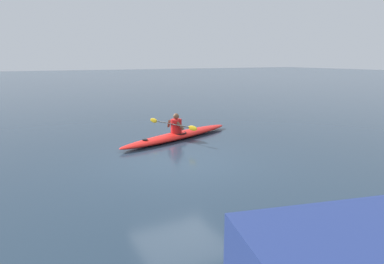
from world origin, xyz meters
TOP-DOWN VIEW (x-y plane):
  - ground_plane at (0.00, 0.00)m, footprint 160.00×160.00m
  - kayak at (-1.17, -2.60)m, footprint 5.03×2.28m
  - kayaker at (-1.06, -2.56)m, footprint 0.82×2.28m

SIDE VIEW (x-z plane):
  - ground_plane at x=0.00m, z-range 0.00..0.00m
  - kayak at x=-1.17m, z-range 0.00..0.25m
  - kayaker at x=-1.06m, z-range 0.18..0.88m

